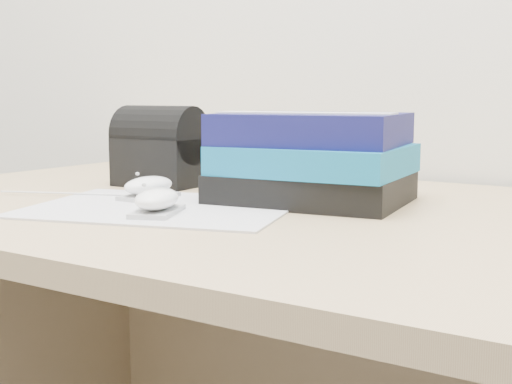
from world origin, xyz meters
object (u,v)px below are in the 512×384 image
Objects in this scene: mouse_rear at (149,187)px; pouch at (160,147)px; desk at (371,367)px; mouse_front at (157,201)px; book_stack at (313,158)px.

pouch is at bearing 124.69° from mouse_rear.
mouse_front reaches higher than desk.
pouch reaches higher than book_stack.
mouse_rear is 0.62× the size of pouch.
desk is 10.72× the size of pouch.
book_stack is (-0.10, 0.00, 0.30)m from desk.
mouse_rear is at bearing -55.31° from pouch.
book_stack is at bearing -3.83° from pouch.
mouse_front is at bearing -134.13° from desk.
desk is at bearing -0.67° from book_stack.
desk is at bearing 45.87° from mouse_front.
mouse_front reaches higher than mouse_rear.
book_stack is (0.22, 0.12, 0.05)m from mouse_rear.
mouse_front is 0.36× the size of book_stack.
mouse_rear reaches higher than desk.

